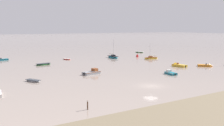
{
  "coord_description": "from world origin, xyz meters",
  "views": [
    {
      "loc": [
        -34.56,
        -39.89,
        11.71
      ],
      "look_at": [
        9.28,
        29.16,
        0.62
      ],
      "focal_mm": 42.86,
      "sensor_mm": 36.0,
      "label": 1
    }
  ],
  "objects_px": {
    "rowboat_moored_0": "(139,52)",
    "motorboat_moored_1": "(206,66)",
    "motorboat_moored_0": "(169,73)",
    "motorboat_moored_5": "(1,60)",
    "rowboat_moored_2": "(67,59)",
    "rowboat_moored_1": "(43,64)",
    "sailboat_moored_1": "(151,58)",
    "motorboat_moored_6": "(177,66)",
    "channel_buoy": "(137,56)",
    "sailboat_moored_0": "(113,57)",
    "motorboat_moored_2": "(94,73)",
    "mooring_post_near": "(88,105)",
    "rowboat_moored_3": "(33,81)"
  },
  "relations": [
    {
      "from": "rowboat_moored_2",
      "to": "motorboat_moored_6",
      "type": "height_order",
      "value": "motorboat_moored_6"
    },
    {
      "from": "motorboat_moored_5",
      "to": "rowboat_moored_3",
      "type": "bearing_deg",
      "value": 84.62
    },
    {
      "from": "motorboat_moored_0",
      "to": "rowboat_moored_2",
      "type": "bearing_deg",
      "value": 21.36
    },
    {
      "from": "rowboat_moored_1",
      "to": "rowboat_moored_3",
      "type": "height_order",
      "value": "rowboat_moored_1"
    },
    {
      "from": "rowboat_moored_0",
      "to": "motorboat_moored_1",
      "type": "bearing_deg",
      "value": 142.34
    },
    {
      "from": "sailboat_moored_0",
      "to": "rowboat_moored_1",
      "type": "bearing_deg",
      "value": -76.53
    },
    {
      "from": "rowboat_moored_1",
      "to": "motorboat_moored_5",
      "type": "distance_m",
      "value": 20.85
    },
    {
      "from": "motorboat_moored_6",
      "to": "channel_buoy",
      "type": "bearing_deg",
      "value": -19.43
    },
    {
      "from": "sailboat_moored_1",
      "to": "motorboat_moored_5",
      "type": "distance_m",
      "value": 53.63
    },
    {
      "from": "motorboat_moored_0",
      "to": "rowboat_moored_2",
      "type": "xyz_separation_m",
      "value": [
        -9.97,
        41.65,
        -0.1
      ]
    },
    {
      "from": "motorboat_moored_2",
      "to": "motorboat_moored_0",
      "type": "bearing_deg",
      "value": -45.01
    },
    {
      "from": "motorboat_moored_1",
      "to": "motorboat_moored_5",
      "type": "distance_m",
      "value": 68.61
    },
    {
      "from": "rowboat_moored_1",
      "to": "motorboat_moored_2",
      "type": "distance_m",
      "value": 22.81
    },
    {
      "from": "rowboat_moored_1",
      "to": "mooring_post_near",
      "type": "relative_size",
      "value": 3.44
    },
    {
      "from": "rowboat_moored_2",
      "to": "motorboat_moored_2",
      "type": "bearing_deg",
      "value": -34.66
    },
    {
      "from": "sailboat_moored_0",
      "to": "rowboat_moored_1",
      "type": "height_order",
      "value": "sailboat_moored_0"
    },
    {
      "from": "rowboat_moored_2",
      "to": "channel_buoy",
      "type": "bearing_deg",
      "value": 52.36
    },
    {
      "from": "rowboat_moored_3",
      "to": "channel_buoy",
      "type": "bearing_deg",
      "value": -88.49
    },
    {
      "from": "rowboat_moored_0",
      "to": "motorboat_moored_6",
      "type": "relative_size",
      "value": 0.78
    },
    {
      "from": "motorboat_moored_1",
      "to": "motorboat_moored_6",
      "type": "distance_m",
      "value": 8.62
    },
    {
      "from": "motorboat_moored_1",
      "to": "motorboat_moored_2",
      "type": "height_order",
      "value": "motorboat_moored_2"
    },
    {
      "from": "motorboat_moored_1",
      "to": "motorboat_moored_2",
      "type": "bearing_deg",
      "value": -142.81
    },
    {
      "from": "motorboat_moored_5",
      "to": "rowboat_moored_2",
      "type": "bearing_deg",
      "value": 151.15
    },
    {
      "from": "motorboat_moored_0",
      "to": "channel_buoy",
      "type": "xyz_separation_m",
      "value": [
        17.12,
        35.1,
        0.22
      ]
    },
    {
      "from": "motorboat_moored_1",
      "to": "motorboat_moored_2",
      "type": "xyz_separation_m",
      "value": [
        -34.32,
        6.99,
        0.11
      ]
    },
    {
      "from": "motorboat_moored_0",
      "to": "motorboat_moored_1",
      "type": "relative_size",
      "value": 1.0
    },
    {
      "from": "sailboat_moored_0",
      "to": "rowboat_moored_0",
      "type": "bearing_deg",
      "value": 122.65
    },
    {
      "from": "sailboat_moored_1",
      "to": "rowboat_moored_2",
      "type": "xyz_separation_m",
      "value": [
        -27.02,
        14.89,
        -0.13
      ]
    },
    {
      "from": "motorboat_moored_0",
      "to": "motorboat_moored_2",
      "type": "relative_size",
      "value": 0.75
    },
    {
      "from": "rowboat_moored_2",
      "to": "motorboat_moored_6",
      "type": "distance_m",
      "value": 39.69
    },
    {
      "from": "rowboat_moored_3",
      "to": "motorboat_moored_6",
      "type": "height_order",
      "value": "motorboat_moored_6"
    },
    {
      "from": "motorboat_moored_1",
      "to": "rowboat_moored_0",
      "type": "bearing_deg",
      "value": 125.84
    },
    {
      "from": "sailboat_moored_0",
      "to": "motorboat_moored_0",
      "type": "bearing_deg",
      "value": -5.91
    },
    {
      "from": "sailboat_moored_1",
      "to": "channel_buoy",
      "type": "xyz_separation_m",
      "value": [
        0.07,
        8.34,
        0.19
      ]
    },
    {
      "from": "motorboat_moored_2",
      "to": "motorboat_moored_5",
      "type": "xyz_separation_m",
      "value": [
        -14.87,
        40.83,
        -0.11
      ]
    },
    {
      "from": "motorboat_moored_0",
      "to": "channel_buoy",
      "type": "relative_size",
      "value": 1.86
    },
    {
      "from": "motorboat_moored_1",
      "to": "mooring_post_near",
      "type": "height_order",
      "value": "mooring_post_near"
    },
    {
      "from": "rowboat_moored_2",
      "to": "mooring_post_near",
      "type": "xyz_separation_m",
      "value": [
        -20.7,
        -56.69,
        0.48
      ]
    },
    {
      "from": "motorboat_moored_0",
      "to": "rowboat_moored_1",
      "type": "bearing_deg",
      "value": 41.63
    },
    {
      "from": "rowboat_moored_3",
      "to": "mooring_post_near",
      "type": "bearing_deg",
      "value": 155.28
    },
    {
      "from": "rowboat_moored_1",
      "to": "mooring_post_near",
      "type": "height_order",
      "value": "mooring_post_near"
    },
    {
      "from": "sailboat_moored_0",
      "to": "motorboat_moored_2",
      "type": "bearing_deg",
      "value": -35.94
    },
    {
      "from": "rowboat_moored_1",
      "to": "rowboat_moored_2",
      "type": "xyz_separation_m",
      "value": [
        11.65,
        9.27,
        -0.07
      ]
    },
    {
      "from": "motorboat_moored_6",
      "to": "mooring_post_near",
      "type": "bearing_deg",
      "value": 111.58
    },
    {
      "from": "rowboat_moored_0",
      "to": "rowboat_moored_1",
      "type": "xyz_separation_m",
      "value": [
        -50.46,
        -16.24,
        0.03
      ]
    },
    {
      "from": "sailboat_moored_0",
      "to": "motorboat_moored_6",
      "type": "distance_m",
      "value": 29.03
    },
    {
      "from": "rowboat_moored_0",
      "to": "rowboat_moored_2",
      "type": "distance_m",
      "value": 39.42
    },
    {
      "from": "motorboat_moored_2",
      "to": "motorboat_moored_6",
      "type": "bearing_deg",
      "value": -16.43
    },
    {
      "from": "rowboat_moored_3",
      "to": "channel_buoy",
      "type": "xyz_separation_m",
      "value": [
        48.68,
        26.28,
        0.3
      ]
    },
    {
      "from": "mooring_post_near",
      "to": "rowboat_moored_0",
      "type": "bearing_deg",
      "value": 46.94
    }
  ]
}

